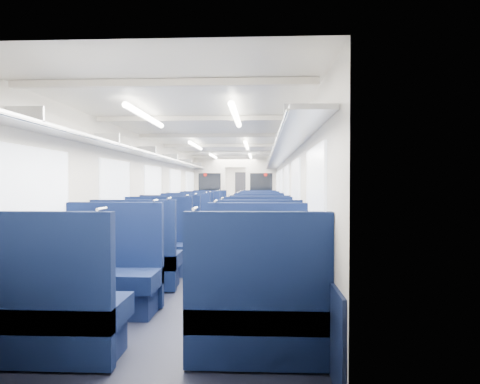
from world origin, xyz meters
The scene contains 33 objects.
floor centered at (0.00, 0.00, 0.00)m, with size 2.80×18.00×0.01m, color black.
ceiling centered at (0.00, 0.00, 2.35)m, with size 2.80×18.00×0.01m, color white.
wall_left centered at (-1.40, 0.00, 1.18)m, with size 0.02×18.00×2.35m, color beige.
dado_left centered at (-1.39, 0.00, 0.35)m, with size 0.03×17.90×0.70m, color #101937.
wall_right centered at (1.40, 0.00, 1.18)m, with size 0.02×18.00×2.35m, color beige.
dado_right centered at (1.39, 0.00, 0.35)m, with size 0.03×17.90×0.70m, color #101937.
wall_far centered at (0.00, 9.00, 1.18)m, with size 2.80×0.02×2.35m, color beige.
luggage_rack_left centered at (-1.21, 0.00, 1.97)m, with size 0.36×17.40×0.18m.
luggage_rack_right centered at (1.21, 0.00, 1.97)m, with size 0.36×17.40×0.18m.
windows centered at (0.00, -0.46, 1.42)m, with size 2.78×15.60×0.75m.
ceiling_fittings centered at (0.00, -0.26, 2.29)m, with size 2.70×16.06×0.11m.
end_door centered at (0.00, 8.94, 1.00)m, with size 0.75×0.06×2.00m, color black.
bulkhead centered at (0.00, 2.77, 1.23)m, with size 2.80×0.10×2.35m.
seat_0 centered at (-0.83, -8.34, 0.39)m, with size 1.13×0.63×1.26m.
seat_1 centered at (0.83, -8.27, 0.39)m, with size 1.13×0.63×1.26m.
seat_2 centered at (-0.83, -7.01, 0.39)m, with size 1.13×0.63×1.26m.
seat_3 centered at (0.83, -7.09, 0.39)m, with size 1.13×0.63×1.26m.
seat_4 centered at (-0.83, -5.96, 0.39)m, with size 1.13×0.63×1.26m.
seat_5 centered at (0.83, -5.93, 0.39)m, with size 1.13×0.63×1.26m.
seat_6 centered at (-0.83, -4.91, 0.39)m, with size 1.13×0.63×1.26m.
seat_7 centered at (0.83, -4.89, 0.39)m, with size 1.13×0.63×1.26m.
seat_8 centered at (-0.83, -3.65, 0.39)m, with size 1.13×0.63×1.26m.
seat_9 centered at (0.83, -3.68, 0.39)m, with size 1.13×0.63×1.26m.
seat_10 centered at (-0.83, -2.43, 0.39)m, with size 1.13×0.63×1.26m.
seat_11 centered at (0.83, -2.42, 0.39)m, with size 1.13×0.63×1.26m.
seat_12 centered at (-0.83, -1.39, 0.39)m, with size 1.13×0.63×1.26m.
seat_13 centered at (0.83, -1.41, 0.39)m, with size 1.13×0.63×1.26m.
seat_14 centered at (-0.83, -0.19, 0.39)m, with size 1.13×0.63×1.26m.
seat_15 centered at (0.83, -0.19, 0.39)m, with size 1.13×0.63×1.26m.
seat_16 centered at (-0.83, 0.90, 0.39)m, with size 1.13×0.63×1.26m.
seat_17 centered at (0.83, 0.85, 0.39)m, with size 1.13×0.63×1.26m.
seat_18 centered at (-0.83, 2.14, 0.39)m, with size 1.13×0.63×1.26m.
seat_19 centered at (0.83, 2.07, 0.39)m, with size 1.13×0.63×1.26m.
Camera 1 is at (0.85, -11.65, 1.44)m, focal length 31.85 mm.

